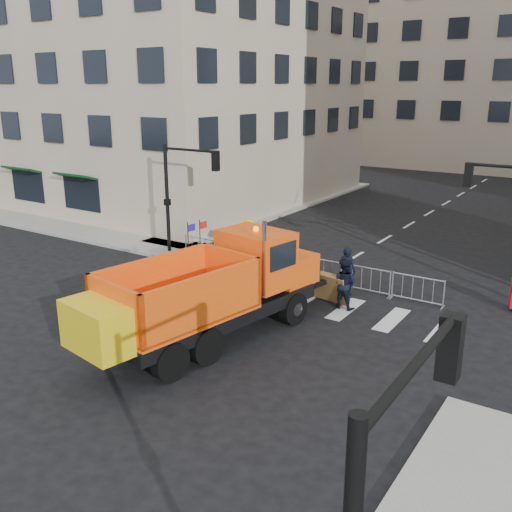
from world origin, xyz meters
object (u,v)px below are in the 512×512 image
Objects in this scene: cop_a at (347,271)px; worker at (249,239)px; cop_b at (344,284)px; cop_c at (298,282)px; plow_truck at (208,290)px.

worker is (-5.70, 1.49, 0.13)m from cop_a.
cop_a is 1.02× the size of worker.
cop_a is at bearing -67.33° from cop_b.
cop_c is (-1.11, -1.94, -0.14)m from cop_a.
plow_truck is 8.88m from worker.
plow_truck is at bearing 66.33° from cop_b.
cop_a is at bearing -31.73° from worker.
cop_a is 1.17× the size of cop_c.
worker is at bearing -15.75° from cop_a.
plow_truck is 5.37× the size of cop_a.
cop_a reaches higher than cop_c.
plow_truck is 6.29× the size of cop_c.
plow_truck is at bearing -81.52° from worker.
cop_a is 1.53m from cop_b.
plow_truck is at bearing 72.78° from cop_a.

